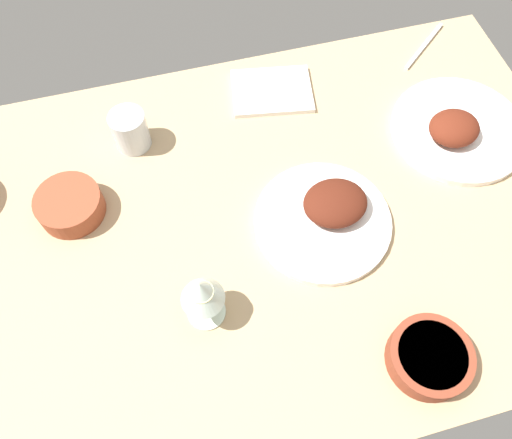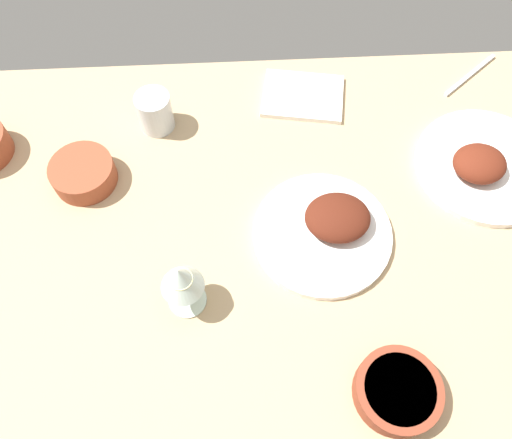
{
  "view_description": "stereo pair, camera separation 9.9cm",
  "coord_description": "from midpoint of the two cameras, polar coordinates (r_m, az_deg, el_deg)",
  "views": [
    {
      "loc": [
        12.34,
        46.09,
        93.3
      ],
      "look_at": [
        0.0,
        0.0,
        6.0
      ],
      "focal_mm": 35.51,
      "sensor_mm": 36.0,
      "label": 1
    },
    {
      "loc": [
        2.53,
        47.65,
        93.3
      ],
      "look_at": [
        0.0,
        0.0,
        6.0
      ],
      "focal_mm": 35.51,
      "sensor_mm": 36.0,
      "label": 2
    }
  ],
  "objects": [
    {
      "name": "dining_table",
      "position": [
        1.03,
        -2.75,
        -1.32
      ],
      "size": [
        140.0,
        90.0,
        4.0
      ],
      "primitive_type": "cube",
      "color": "tan",
      "rests_on": "ground"
    },
    {
      "name": "plate_near_viewer",
      "position": [
        1.19,
        19.5,
        9.41
      ],
      "size": [
        29.4,
        29.4,
        6.72
      ],
      "color": "white",
      "rests_on": "dining_table"
    },
    {
      "name": "plate_far_side",
      "position": [
        1.0,
        5.25,
        0.31
      ],
      "size": [
        27.27,
        27.27,
        6.55
      ],
      "color": "white",
      "rests_on": "dining_table"
    },
    {
      "name": "bowl_cream",
      "position": [
        1.09,
        -22.76,
        1.32
      ],
      "size": [
        13.14,
        13.14,
        4.96
      ],
      "color": "brown",
      "rests_on": "dining_table"
    },
    {
      "name": "bowl_sauce",
      "position": [
        0.92,
        16.03,
        -14.97
      ],
      "size": [
        14.3,
        14.3,
        4.52
      ],
      "color": "brown",
      "rests_on": "dining_table"
    },
    {
      "name": "wine_glass",
      "position": [
        0.86,
        -9.48,
        -8.51
      ],
      "size": [
        7.6,
        7.6,
        14.0
      ],
      "color": "silver",
      "rests_on": "dining_table"
    },
    {
      "name": "water_tumbler",
      "position": [
        1.13,
        -16.49,
        9.4
      ],
      "size": [
        7.59,
        7.59,
        8.77
      ],
      "primitive_type": "cylinder",
      "color": "silver",
      "rests_on": "dining_table"
    },
    {
      "name": "folded_napkin",
      "position": [
        1.21,
        -0.61,
        14.08
      ],
      "size": [
        20.37,
        16.81,
        1.2
      ],
      "primitive_type": "cube",
      "rotation": [
        0.0,
        0.0,
        -0.17
      ],
      "color": "white",
      "rests_on": "dining_table"
    },
    {
      "name": "fork_loose",
      "position": [
        1.37,
        16.37,
        18.1
      ],
      "size": [
        15.12,
        12.48,
        0.8
      ],
      "primitive_type": "cube",
      "rotation": [
        0.0,
        0.0,
        3.82
      ],
      "color": "silver",
      "rests_on": "dining_table"
    }
  ]
}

